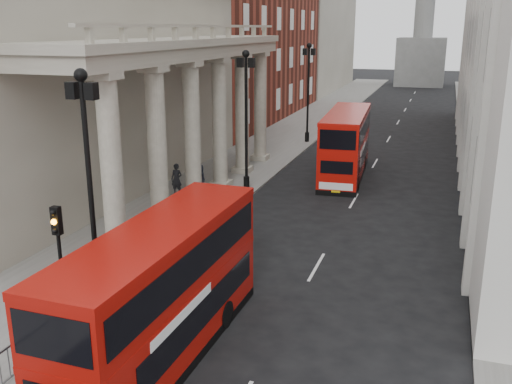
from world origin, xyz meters
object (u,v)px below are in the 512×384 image
(pedestrian_b, at_px, (159,196))
(lamp_post_mid, at_px, (246,111))
(lamp_post_south, at_px, (89,175))
(pedestrian_a, at_px, (177,179))
(bus_far, at_px, (346,143))
(bus_near, at_px, (162,291))
(lamp_post_north, at_px, (308,86))
(pedestrian_c, at_px, (200,179))
(traffic_light, at_px, (59,247))

(pedestrian_b, bearing_deg, lamp_post_mid, -123.44)
(lamp_post_mid, bearing_deg, lamp_post_south, -90.00)
(pedestrian_a, xyz_separation_m, pedestrian_b, (0.37, -2.92, -0.15))
(bus_far, bearing_deg, pedestrian_a, -140.92)
(lamp_post_south, xyz_separation_m, bus_near, (3.65, -2.08, -2.73))
(lamp_post_north, bearing_deg, pedestrian_a, -100.77)
(bus_far, relative_size, pedestrian_c, 5.61)
(lamp_post_north, distance_m, pedestrian_b, 21.97)
(lamp_post_mid, height_order, pedestrian_c, lamp_post_mid)
(bus_far, height_order, pedestrian_a, bus_far)
(bus_near, xyz_separation_m, pedestrian_c, (-5.91, 16.16, -1.15))
(traffic_light, distance_m, bus_near, 3.67)
(lamp_post_south, relative_size, pedestrian_b, 5.26)
(bus_near, height_order, pedestrian_c, bus_near)
(traffic_light, bearing_deg, lamp_post_north, 90.17)
(lamp_post_south, height_order, pedestrian_a, lamp_post_south)
(bus_near, distance_m, bus_far, 23.65)
(lamp_post_mid, bearing_deg, bus_far, 47.34)
(bus_far, xyz_separation_m, pedestrian_a, (-8.61, -7.98, -1.21))
(lamp_post_south, bearing_deg, pedestrian_a, 104.52)
(lamp_post_mid, relative_size, traffic_light, 1.93)
(pedestrian_a, relative_size, pedestrian_b, 1.19)
(lamp_post_north, height_order, pedestrian_a, lamp_post_north)
(pedestrian_a, distance_m, pedestrian_b, 2.95)
(pedestrian_b, distance_m, pedestrian_c, 3.57)
(pedestrian_c, bearing_deg, bus_near, -47.73)
(traffic_light, height_order, bus_far, traffic_light)
(lamp_post_south, relative_size, lamp_post_mid, 1.00)
(traffic_light, height_order, pedestrian_c, traffic_light)
(lamp_post_mid, xyz_separation_m, traffic_light, (0.10, -18.02, -1.80))
(bus_near, xyz_separation_m, bus_far, (1.44, 23.61, 0.09))
(bus_near, distance_m, pedestrian_a, 17.23)
(pedestrian_c, bearing_deg, traffic_light, -59.49)
(lamp_post_north, distance_m, traffic_light, 34.07)
(lamp_post_mid, height_order, lamp_post_north, same)
(pedestrian_a, bearing_deg, lamp_post_south, -74.55)
(lamp_post_south, height_order, bus_far, lamp_post_south)
(lamp_post_south, relative_size, pedestrian_c, 4.57)
(lamp_post_north, relative_size, bus_far, 0.81)
(lamp_post_south, relative_size, traffic_light, 1.93)
(lamp_post_north, relative_size, pedestrian_a, 4.43)
(bus_far, distance_m, pedestrian_b, 13.73)
(lamp_post_north, height_order, traffic_light, lamp_post_north)
(lamp_post_north, height_order, pedestrian_c, lamp_post_north)
(lamp_post_south, distance_m, lamp_post_mid, 16.00)
(bus_far, bearing_deg, bus_near, -97.26)
(lamp_post_north, bearing_deg, traffic_light, -89.83)
(traffic_light, distance_m, pedestrian_c, 16.41)
(lamp_post_mid, xyz_separation_m, pedestrian_b, (-3.14, -5.37, -4.00))
(pedestrian_a, bearing_deg, pedestrian_b, -81.81)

